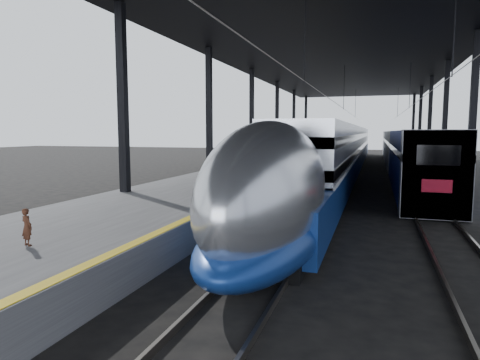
% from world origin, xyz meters
% --- Properties ---
extents(ground, '(160.00, 160.00, 0.00)m').
position_xyz_m(ground, '(0.00, 0.00, 0.00)').
color(ground, black).
rests_on(ground, ground).
extents(platform, '(6.00, 80.00, 1.00)m').
position_xyz_m(platform, '(-3.50, 20.00, 0.50)').
color(platform, '#4C4C4F').
rests_on(platform, ground).
extents(yellow_strip, '(0.30, 80.00, 0.01)m').
position_xyz_m(yellow_strip, '(-0.70, 20.00, 1.00)').
color(yellow_strip, gold).
rests_on(yellow_strip, platform).
extents(rails, '(6.52, 80.00, 0.16)m').
position_xyz_m(rails, '(4.50, 20.00, 0.08)').
color(rails, slate).
rests_on(rails, ground).
extents(canopy, '(18.00, 75.00, 9.47)m').
position_xyz_m(canopy, '(1.90, 20.00, 9.12)').
color(canopy, black).
rests_on(canopy, ground).
extents(tgv_train, '(2.82, 65.20, 4.04)m').
position_xyz_m(tgv_train, '(2.00, 27.23, 1.89)').
color(tgv_train, silver).
rests_on(tgv_train, ground).
extents(second_train, '(2.69, 56.05, 3.70)m').
position_xyz_m(second_train, '(7.00, 34.58, 1.88)').
color(second_train, navy).
rests_on(second_train, ground).
extents(child, '(0.37, 0.30, 0.87)m').
position_xyz_m(child, '(-2.95, -3.51, 1.44)').
color(child, '#442416').
rests_on(child, platform).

